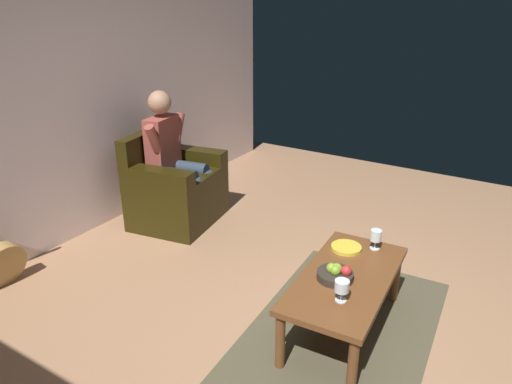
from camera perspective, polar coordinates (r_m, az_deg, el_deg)
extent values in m
plane|color=#A07453|center=(3.37, 10.97, -16.97)|extent=(7.17, 7.17, 0.00)
cube|color=silver|center=(4.42, -23.53, 10.18)|extent=(6.38, 0.06, 2.62)
cube|color=#4B4531|center=(3.44, 10.27, -15.90)|extent=(1.89, 1.25, 0.01)
cube|color=black|center=(4.81, -9.33, -1.08)|extent=(0.95, 0.85, 0.43)
cube|color=black|center=(4.68, -8.90, 1.76)|extent=(0.60, 0.67, 0.10)
cube|color=black|center=(4.95, -7.57, 3.91)|extent=(0.28, 0.74, 0.24)
cube|color=black|center=(4.42, -11.83, 1.25)|extent=(0.28, 0.74, 0.24)
cube|color=black|center=(4.80, -12.74, 4.46)|extent=(0.85, 0.26, 0.48)
cube|color=brown|center=(4.67, -11.15, 5.68)|extent=(0.39, 0.24, 0.53)
sphere|color=#A87A5B|center=(4.57, -11.53, 10.53)|extent=(0.22, 0.22, 0.22)
cylinder|color=#2B3643|center=(4.74, -8.15, 2.89)|extent=(0.19, 0.42, 0.13)
cylinder|color=#2B3643|center=(4.74, -5.86, -0.55)|extent=(0.13, 0.13, 0.53)
cylinder|color=brown|center=(4.79, -9.36, 7.68)|extent=(0.21, 0.12, 0.29)
cylinder|color=#2B3643|center=(4.56, -9.51, 2.02)|extent=(0.19, 0.42, 0.13)
cylinder|color=#2B3643|center=(4.57, -7.13, -1.55)|extent=(0.13, 0.13, 0.53)
cylinder|color=brown|center=(4.44, -12.20, 6.28)|extent=(0.21, 0.12, 0.29)
cube|color=brown|center=(3.20, 10.78, -10.18)|extent=(1.16, 0.61, 0.04)
cylinder|color=brown|center=(3.70, 16.44, -9.82)|extent=(0.06, 0.06, 0.39)
cylinder|color=brown|center=(2.89, 11.54, -19.86)|extent=(0.06, 0.06, 0.39)
cylinder|color=brown|center=(3.79, 9.75, -8.32)|extent=(0.06, 0.06, 0.39)
cylinder|color=brown|center=(3.00, 2.93, -17.42)|extent=(0.06, 0.06, 0.39)
cylinder|color=#AF8449|center=(4.23, -28.23, -7.68)|extent=(0.36, 0.18, 0.38)
cylinder|color=black|center=(4.18, -27.91, -7.66)|extent=(0.10, 0.03, 0.10)
cylinder|color=silver|center=(3.54, 14.07, -6.59)|extent=(0.07, 0.07, 0.01)
cylinder|color=silver|center=(3.53, 14.13, -6.10)|extent=(0.01, 0.01, 0.06)
cylinder|color=silver|center=(3.50, 14.24, -5.08)|extent=(0.08, 0.08, 0.08)
cylinder|color=#590C19|center=(3.51, 14.20, -5.41)|extent=(0.07, 0.07, 0.03)
cylinder|color=silver|center=(2.96, 10.07, -12.66)|extent=(0.07, 0.07, 0.01)
cylinder|color=silver|center=(2.94, 10.11, -12.11)|extent=(0.01, 0.01, 0.06)
cylinder|color=silver|center=(2.90, 10.20, -11.03)|extent=(0.09, 0.09, 0.07)
cylinder|color=#590C19|center=(2.91, 10.18, -11.36)|extent=(0.08, 0.08, 0.03)
cylinder|color=#2F2721|center=(3.14, 9.51, -9.86)|extent=(0.24, 0.24, 0.05)
sphere|color=olive|center=(3.10, 9.52, -9.28)|extent=(0.07, 0.07, 0.07)
sphere|color=red|center=(3.11, 10.80, -9.30)|extent=(0.07, 0.07, 0.07)
sphere|color=#85A938|center=(3.12, 9.67, -9.07)|extent=(0.07, 0.07, 0.07)
sphere|color=olive|center=(3.12, 9.08, -9.03)|extent=(0.07, 0.07, 0.07)
cylinder|color=gold|center=(3.49, 10.80, -6.58)|extent=(0.22, 0.22, 0.02)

